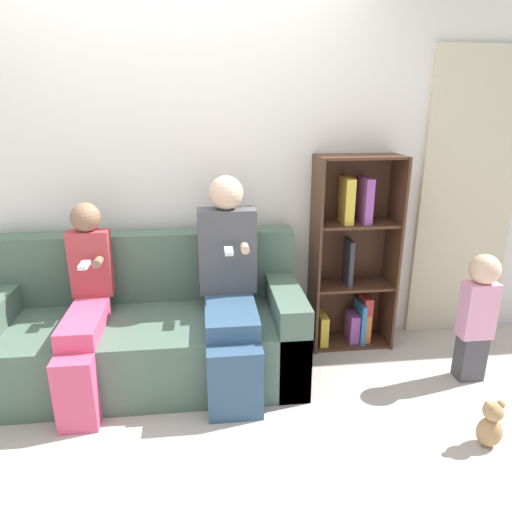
{
  "coord_description": "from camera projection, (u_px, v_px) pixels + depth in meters",
  "views": [
    {
      "loc": [
        0.19,
        -2.17,
        1.67
      ],
      "look_at": [
        0.5,
        0.54,
        0.77
      ],
      "focal_mm": 32.0,
      "sensor_mm": 36.0,
      "label": 1
    }
  ],
  "objects": [
    {
      "name": "couch",
      "position": [
        146.0,
        332.0,
        2.91
      ],
      "size": [
        1.96,
        0.81,
        0.88
      ],
      "color": "#4C6656",
      "rests_on": "ground_plane"
    },
    {
      "name": "toddler_standing",
      "position": [
        478.0,
        312.0,
        2.81
      ],
      "size": [
        0.2,
        0.18,
        0.83
      ],
      "color": "#47474C",
      "rests_on": "ground_plane"
    },
    {
      "name": "child_seated",
      "position": [
        85.0,
        306.0,
        2.66
      ],
      "size": [
        0.25,
        0.76,
        1.12
      ],
      "color": "#DB4C75",
      "rests_on": "ground_plane"
    },
    {
      "name": "curtain_panel",
      "position": [
        467.0,
        199.0,
        3.29
      ],
      "size": [
        0.72,
        0.04,
        2.06
      ],
      "color": "beige",
      "rests_on": "ground_plane"
    },
    {
      "name": "bookshelf",
      "position": [
        352.0,
        262.0,
        3.23
      ],
      "size": [
        0.57,
        0.3,
        1.36
      ],
      "color": "#4C2D1E",
      "rests_on": "ground_plane"
    },
    {
      "name": "back_wall",
      "position": [
        174.0,
        168.0,
        3.03
      ],
      "size": [
        10.0,
        0.06,
        2.55
      ],
      "color": "silver",
      "rests_on": "ground_plane"
    },
    {
      "name": "teddy_bear",
      "position": [
        491.0,
        425.0,
        2.32
      ],
      "size": [
        0.13,
        0.11,
        0.27
      ],
      "color": "tan",
      "rests_on": "ground_plane"
    },
    {
      "name": "adult_seated",
      "position": [
        230.0,
        283.0,
        2.76
      ],
      "size": [
        0.36,
        0.75,
        1.27
      ],
      "color": "#335170",
      "rests_on": "ground_plane"
    },
    {
      "name": "ground_plane",
      "position": [
        178.0,
        420.0,
        2.55
      ],
      "size": [
        14.0,
        14.0,
        0.0
      ],
      "primitive_type": "plane",
      "color": "#BCB2A8"
    }
  ]
}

